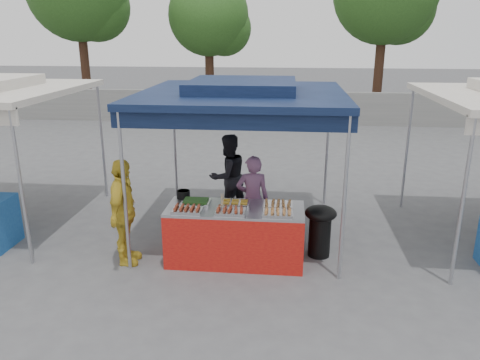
# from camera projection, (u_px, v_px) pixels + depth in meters

# --- Properties ---
(ground_plane) EXTENTS (80.00, 80.00, 0.00)m
(ground_plane) POSITION_uv_depth(u_px,v_px,m) (236.00, 257.00, 7.15)
(ground_plane) COLOR #505052
(back_wall) EXTENTS (40.00, 0.25, 1.20)m
(back_wall) POSITION_uv_depth(u_px,v_px,m) (268.00, 108.00, 17.40)
(back_wall) COLOR slate
(back_wall) RESTS_ON ground_plane
(main_canopy) EXTENTS (3.20, 3.20, 2.57)m
(main_canopy) POSITION_uv_depth(u_px,v_px,m) (242.00, 93.00, 7.35)
(main_canopy) COLOR #A6A7AD
(main_canopy) RESTS_ON ground_plane
(tree_1) EXTENTS (3.32, 3.22, 5.54)m
(tree_1) POSITION_uv_depth(u_px,v_px,m) (212.00, 19.00, 18.84)
(tree_1) COLOR #392216
(tree_1) RESTS_ON ground_plane
(vendor_table) EXTENTS (2.00, 0.80, 0.85)m
(vendor_table) POSITION_uv_depth(u_px,v_px,m) (235.00, 234.00, 6.93)
(vendor_table) COLOR #AC1610
(vendor_table) RESTS_ON ground_plane
(food_tray_fl) EXTENTS (0.42, 0.30, 0.07)m
(food_tray_fl) POSITION_uv_depth(u_px,v_px,m) (187.00, 210.00, 6.62)
(food_tray_fl) COLOR #B1B2B6
(food_tray_fl) RESTS_ON vendor_table
(food_tray_fm) EXTENTS (0.42, 0.30, 0.07)m
(food_tray_fm) POSITION_uv_depth(u_px,v_px,m) (230.00, 211.00, 6.57)
(food_tray_fm) COLOR #B1B2B6
(food_tray_fm) RESTS_ON vendor_table
(food_tray_fr) EXTENTS (0.42, 0.30, 0.07)m
(food_tray_fr) POSITION_uv_depth(u_px,v_px,m) (278.00, 213.00, 6.50)
(food_tray_fr) COLOR #B1B2B6
(food_tray_fr) RESTS_ON vendor_table
(food_tray_bl) EXTENTS (0.42, 0.30, 0.07)m
(food_tray_bl) POSITION_uv_depth(u_px,v_px,m) (196.00, 202.00, 6.91)
(food_tray_bl) COLOR #B1B2B6
(food_tray_bl) RESTS_ON vendor_table
(food_tray_bm) EXTENTS (0.42, 0.30, 0.07)m
(food_tray_bm) POSITION_uv_depth(u_px,v_px,m) (235.00, 203.00, 6.88)
(food_tray_bm) COLOR #B1B2B6
(food_tray_bm) RESTS_ON vendor_table
(food_tray_br) EXTENTS (0.42, 0.30, 0.07)m
(food_tray_br) POSITION_uv_depth(u_px,v_px,m) (278.00, 205.00, 6.81)
(food_tray_br) COLOR #B1B2B6
(food_tray_br) RESTS_ON vendor_table
(cooking_pot) EXTENTS (0.20, 0.20, 0.12)m
(cooking_pot) POSITION_uv_depth(u_px,v_px,m) (183.00, 194.00, 7.17)
(cooking_pot) COLOR black
(cooking_pot) RESTS_ON vendor_table
(skewer_cup) EXTENTS (0.07, 0.07, 0.09)m
(skewer_cup) POSITION_uv_depth(u_px,v_px,m) (222.00, 209.00, 6.60)
(skewer_cup) COLOR #A6A7AD
(skewer_cup) RESTS_ON vendor_table
(wok_burner) EXTENTS (0.48, 0.48, 0.81)m
(wok_burner) POSITION_uv_depth(u_px,v_px,m) (320.00, 227.00, 7.07)
(wok_burner) COLOR black
(wok_burner) RESTS_ON ground_plane
(crate_left) EXTENTS (0.49, 0.34, 0.29)m
(crate_left) POSITION_uv_depth(u_px,v_px,m) (213.00, 234.00, 7.60)
(crate_left) COLOR navy
(crate_left) RESTS_ON ground_plane
(crate_right) EXTENTS (0.55, 0.38, 0.33)m
(crate_right) POSITION_uv_depth(u_px,v_px,m) (262.00, 237.00, 7.45)
(crate_right) COLOR navy
(crate_right) RESTS_ON ground_plane
(crate_stacked) EXTENTS (0.53, 0.37, 0.32)m
(crate_stacked) POSITION_uv_depth(u_px,v_px,m) (262.00, 219.00, 7.35)
(crate_stacked) COLOR navy
(crate_stacked) RESTS_ON crate_right
(vendor_woman) EXTENTS (0.57, 0.41, 1.45)m
(vendor_woman) POSITION_uv_depth(u_px,v_px,m) (253.00, 199.00, 7.51)
(vendor_woman) COLOR #7A4D71
(vendor_woman) RESTS_ON ground_plane
(helper_man) EXTENTS (0.96, 0.94, 1.56)m
(helper_man) POSITION_uv_depth(u_px,v_px,m) (228.00, 176.00, 8.51)
(helper_man) COLOR black
(helper_man) RESTS_ON ground_plane
(customer_person) EXTENTS (0.44, 0.95, 1.59)m
(customer_person) POSITION_uv_depth(u_px,v_px,m) (124.00, 213.00, 6.76)
(customer_person) COLOR gold
(customer_person) RESTS_ON ground_plane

